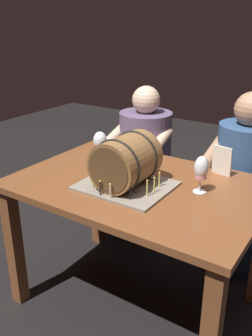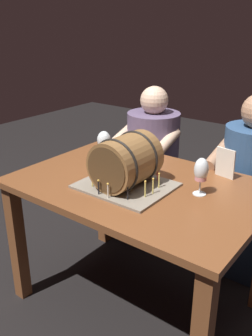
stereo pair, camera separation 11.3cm
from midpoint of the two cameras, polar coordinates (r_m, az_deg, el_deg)
The scene contains 9 objects.
ground_plane at distance 2.29m, azimuth 3.30°, elevation -19.76°, with size 8.00×8.00×0.00m, color black.
dining_table at distance 1.93m, azimuth 3.71°, elevation -5.53°, with size 1.26×0.87×0.75m.
barrel_cake at distance 1.78m, azimuth 1.82°, elevation 0.74°, with size 0.44×0.37×0.27m.
wine_glass_empty at distance 2.07m, azimuth -1.89°, elevation 4.22°, with size 0.08×0.08×0.19m.
wine_glass_white at distance 2.10m, azimuth 3.24°, elevation 4.22°, with size 0.07×0.07×0.19m.
wine_glass_rose at distance 1.75m, azimuth 13.44°, elevation -0.55°, with size 0.07×0.07×0.18m.
menu_card at distance 1.99m, azimuth 16.76°, elevation 0.72°, with size 0.11×0.01×0.16m, color silver.
person_seated_left at distance 2.65m, azimuth 5.30°, elevation -0.15°, with size 0.43×0.51×1.12m.
person_seated_right at distance 2.38m, azimuth 19.77°, elevation -3.80°, with size 0.40×0.48×1.15m.
Camera 2 is at (0.98, -1.40, 1.53)m, focal length 39.18 mm.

